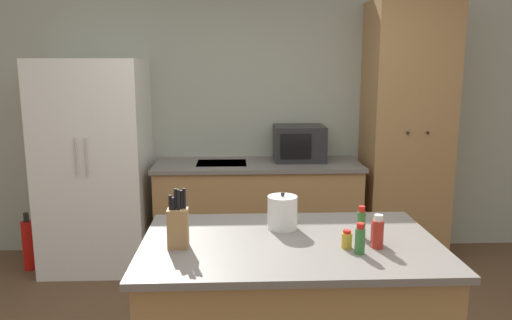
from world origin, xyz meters
name	(u,v)px	position (x,y,z in m)	size (l,w,h in m)	color
wall_back	(259,116)	(0.00, 2.33, 1.30)	(7.20, 0.06, 2.60)	#9EA393
refrigerator	(96,165)	(-1.46, 1.93, 0.91)	(0.89, 0.77, 1.83)	white
back_counter	(258,211)	(-0.03, 1.98, 0.46)	(1.84, 0.68, 0.92)	#9E7547
pantry_cabinet	(406,133)	(1.31, 2.01, 1.17)	(0.71, 0.60, 2.34)	#9E7547
microwave	(299,143)	(0.35, 2.08, 1.08)	(0.46, 0.40, 0.32)	#232326
knife_block	(178,226)	(-0.51, -0.10, 1.01)	(0.10, 0.08, 0.30)	#9E7547
spice_bottle_tall_dark	(378,233)	(0.45, -0.14, 0.98)	(0.06, 0.06, 0.17)	#B2281E
spice_bottle_short_red	(375,231)	(0.46, -0.07, 0.96)	(0.05, 0.05, 0.12)	#B2281E
spice_bottle_amber_oil	(360,239)	(0.35, -0.21, 0.97)	(0.05, 0.05, 0.15)	#337033
spice_bottle_green_herb	(361,224)	(0.41, 0.00, 0.98)	(0.04, 0.04, 0.17)	#337033
spice_bottle_pale_salt	(347,240)	(0.30, -0.14, 0.95)	(0.05, 0.05, 0.09)	gold
kettle	(282,212)	(0.02, 0.17, 0.99)	(0.16, 0.16, 0.20)	white
fire_extinguisher	(28,244)	(-2.06, 1.84, 0.23)	(0.10, 0.10, 0.51)	red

